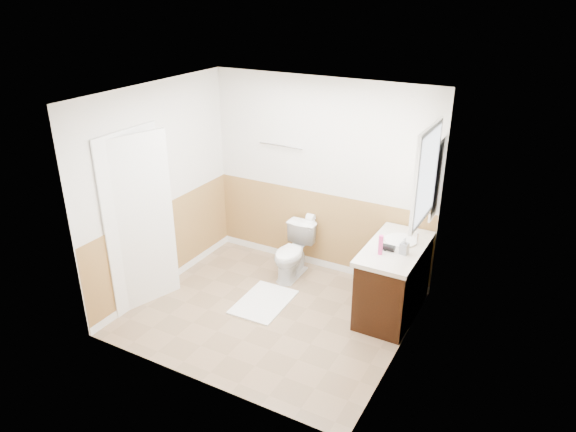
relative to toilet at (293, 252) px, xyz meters
The scene contains 32 objects.
floor 0.96m from the toilet, 78.72° to the right, with size 3.00×3.00×0.00m, color #8C7051.
ceiling 2.34m from the toilet, 78.72° to the right, with size 3.00×3.00×0.00m, color white.
wall_back 1.02m from the toilet, 67.64° to the left, with size 3.00×3.00×0.00m, color silver.
wall_front 2.36m from the toilet, 85.41° to the right, with size 3.00×3.00×0.00m, color silver.
wall_left 1.83m from the toilet, 146.55° to the right, with size 3.00×3.00×0.00m, color silver.
wall_right 2.10m from the toilet, 27.60° to the right, with size 3.00×3.00×0.00m, color silver.
wainscot_back 0.48m from the toilet, 67.06° to the left, with size 3.00×3.00×0.00m, color #AB7F44.
wainscot_front 2.18m from the toilet, 85.39° to the right, with size 3.00×3.00×0.00m, color #AB7F44.
wainscot_left 1.59m from the toilet, 146.31° to the right, with size 2.60×2.60×0.00m, color #AB7F44.
wainscot_right 1.89m from the toilet, 27.77° to the right, with size 2.60×2.60×0.00m, color #AB7F44.
toilet is the anchor object (origin of this frame).
bath_mat 0.80m from the toilet, 90.00° to the right, with size 0.55×0.80×0.02m, color white.
vanity_cabinet 1.40m from the toilet, ahead, with size 0.55×1.10×0.80m, color black.
vanity_knob_left 1.14m from the toilet, 14.86° to the right, with size 0.03×0.03×0.03m, color white.
vanity_knob_right 1.11m from the toilet, ahead, with size 0.03×0.03×0.03m, color silver.
countertop 1.47m from the toilet, ahead, with size 0.60×1.15×0.05m, color silver.
sink_basin 1.48m from the toilet, ahead, with size 0.36×0.36×0.02m, color white.
faucet 1.67m from the toilet, ahead, with size 0.02×0.02×0.14m, color silver.
lotion_bottle 1.50m from the toilet, 18.93° to the right, with size 0.05×0.05×0.22m, color #D33682.
soap_dispenser 1.65m from the toilet, 11.65° to the right, with size 0.08×0.08×0.18m, color gray.
hair_dryer_body 1.48m from the toilet, 13.38° to the right, with size 0.07×0.07×0.14m, color black.
hair_dryer_handle 1.45m from the toilet, 14.49° to the right, with size 0.03×0.03×0.07m, color black.
mirror_panel 2.06m from the toilet, ahead, with size 0.02×0.35×0.90m, color silver.
window_frame 2.19m from the toilet, ahead, with size 0.04×0.80×1.00m, color white.
window_glass 2.20m from the toilet, ahead, with size 0.01×0.70×0.90m, color white.
door 1.93m from the toilet, 132.75° to the right, with size 0.05×0.80×2.04m, color white.
door_frame 1.98m from the toilet, 134.47° to the right, with size 0.02×0.92×2.10m, color white.
door_knob 1.65m from the toilet, 139.49° to the right, with size 0.06×0.06×0.06m, color silver.
towel_bar 1.37m from the toilet, 135.23° to the left, with size 0.02×0.02×0.62m, color silver.
tp_holder_bar 0.51m from the toilet, 78.05° to the left, with size 0.02×0.02×0.14m, color silver.
tp_roll 0.51m from the toilet, 78.05° to the left, with size 0.11×0.11×0.10m, color white.
tp_sheet 0.44m from the toilet, 78.05° to the left, with size 0.10×0.01×0.16m, color white.
Camera 1 is at (2.63, -4.39, 3.49)m, focal length 32.97 mm.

